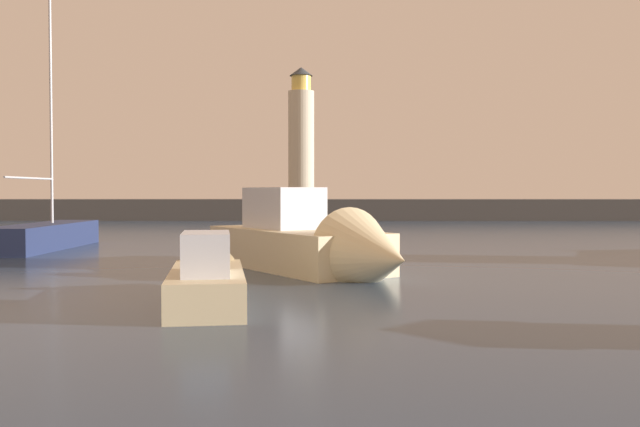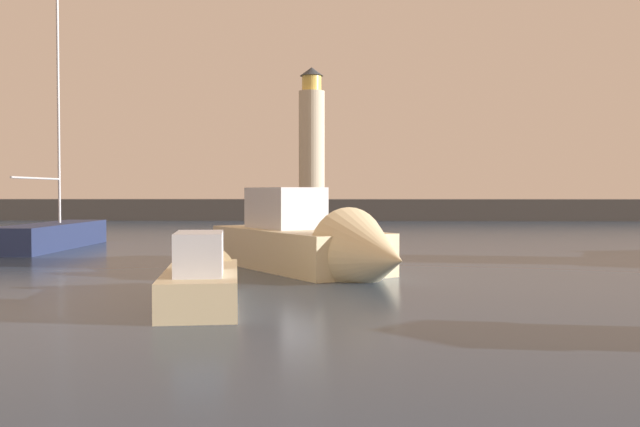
% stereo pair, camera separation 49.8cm
% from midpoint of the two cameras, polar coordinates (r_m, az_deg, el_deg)
% --- Properties ---
extents(ground_plane, '(220.00, 220.00, 0.00)m').
position_cam_midpoint_polar(ground_plane, '(33.23, 3.34, -2.65)').
color(ground_plane, '#2D3D51').
extents(breakwater, '(88.82, 4.05, 1.85)m').
position_cam_midpoint_polar(breakwater, '(63.36, 2.51, 0.31)').
color(breakwater, '#423F3D').
rests_on(breakwater, ground_plane).
extents(lighthouse, '(2.29, 2.29, 11.66)m').
position_cam_midpoint_polar(lighthouse, '(63.56, -0.44, 6.13)').
color(lighthouse, beige).
rests_on(lighthouse, breakwater).
extents(motorboat_1, '(7.49, 9.47, 3.37)m').
position_cam_midpoint_polar(motorboat_1, '(22.52, 0.65, -2.61)').
color(motorboat_1, beige).
rests_on(motorboat_1, ground_plane).
extents(motorboat_2, '(2.45, 6.24, 2.04)m').
position_cam_midpoint_polar(motorboat_2, '(17.14, -8.51, -5.08)').
color(motorboat_2, beige).
rests_on(motorboat_2, ground_plane).
extents(sailboat_moored, '(2.10, 8.60, 12.27)m').
position_cam_midpoint_polar(sailboat_moored, '(34.21, -20.20, -1.60)').
color(sailboat_moored, '#1E284C').
rests_on(sailboat_moored, ground_plane).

